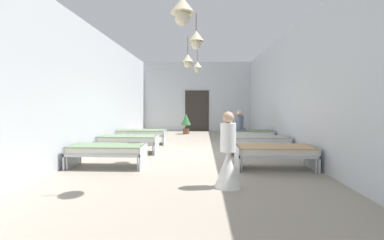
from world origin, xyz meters
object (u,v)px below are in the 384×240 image
(bed_right_row_0, at_px, (275,151))
(bed_left_row_1, at_px, (128,140))
(bed_left_row_0, at_px, (107,150))
(bed_right_row_2, at_px, (248,134))
(patient_seated_primary, at_px, (239,123))
(nurse_near_aisle, at_px, (228,160))
(bed_right_row_1, at_px, (258,140))
(bed_left_row_2, at_px, (142,133))
(potted_plant, at_px, (186,121))

(bed_right_row_0, height_order, bed_left_row_1, same)
(bed_left_row_0, relative_size, bed_left_row_1, 1.00)
(bed_right_row_2, xyz_separation_m, patient_seated_primary, (-0.35, -0.10, 0.43))
(nurse_near_aisle, bearing_deg, patient_seated_primary, 65.23)
(bed_right_row_0, bearing_deg, bed_right_row_1, 90.00)
(bed_left_row_0, bearing_deg, bed_left_row_2, 90.00)
(bed_right_row_0, distance_m, potted_plant, 7.75)
(bed_right_row_1, xyz_separation_m, potted_plant, (-2.67, 5.38, 0.24))
(bed_left_row_0, xyz_separation_m, nurse_near_aisle, (2.92, -1.47, 0.09))
(bed_right_row_0, relative_size, nurse_near_aisle, 1.28)
(nurse_near_aisle, bearing_deg, bed_left_row_1, 116.62)
(bed_right_row_0, xyz_separation_m, nurse_near_aisle, (-1.31, -1.47, 0.09))
(bed_left_row_2, xyz_separation_m, nurse_near_aisle, (2.92, -5.27, 0.09))
(bed_right_row_0, relative_size, bed_left_row_2, 1.00)
(bed_left_row_1, bearing_deg, bed_right_row_0, -24.18)
(bed_left_row_0, height_order, bed_left_row_2, same)
(bed_right_row_2, bearing_deg, bed_right_row_0, -90.00)
(bed_right_row_0, height_order, patient_seated_primary, patient_seated_primary)
(bed_left_row_0, bearing_deg, nurse_near_aisle, -26.75)
(bed_left_row_0, relative_size, patient_seated_primary, 2.38)
(bed_right_row_2, bearing_deg, nurse_near_aisle, -103.91)
(bed_left_row_2, height_order, potted_plant, potted_plant)
(potted_plant, bearing_deg, nurse_near_aisle, -81.16)
(bed_right_row_1, bearing_deg, bed_right_row_0, -90.00)
(bed_right_row_2, bearing_deg, bed_left_row_0, -138.07)
(bed_right_row_0, xyz_separation_m, patient_seated_primary, (-0.35, 3.70, 0.43))
(bed_left_row_2, bearing_deg, patient_seated_primary, -1.44)
(potted_plant, bearing_deg, bed_right_row_2, -52.50)
(bed_right_row_2, distance_m, nurse_near_aisle, 5.43)
(bed_left_row_1, distance_m, bed_right_row_2, 4.64)
(bed_right_row_1, bearing_deg, bed_left_row_2, 155.82)
(bed_left_row_2, relative_size, nurse_near_aisle, 1.28)
(bed_right_row_1, height_order, potted_plant, potted_plant)
(bed_left_row_1, xyz_separation_m, bed_right_row_2, (4.23, 1.90, 0.00))
(bed_left_row_0, distance_m, potted_plant, 7.45)
(bed_left_row_0, relative_size, bed_right_row_2, 1.00)
(bed_left_row_0, height_order, bed_left_row_1, same)
(bed_left_row_2, bearing_deg, potted_plant, 65.78)
(bed_right_row_2, bearing_deg, bed_right_row_1, -90.00)
(bed_right_row_0, xyz_separation_m, potted_plant, (-2.67, 7.28, 0.24))
(patient_seated_primary, height_order, potted_plant, patient_seated_primary)
(bed_right_row_0, bearing_deg, nurse_near_aisle, -131.55)
(bed_left_row_0, distance_m, nurse_near_aisle, 3.28)
(bed_left_row_0, xyz_separation_m, bed_right_row_1, (4.23, 1.90, 0.00))
(bed_left_row_0, xyz_separation_m, bed_left_row_1, (0.00, 1.90, 0.00))
(bed_left_row_0, bearing_deg, bed_right_row_1, 24.18)
(bed_left_row_1, distance_m, bed_right_row_1, 4.23)
(bed_left_row_1, height_order, potted_plant, potted_plant)
(bed_right_row_1, bearing_deg, bed_right_row_2, 90.00)
(bed_left_row_1, distance_m, potted_plant, 5.60)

